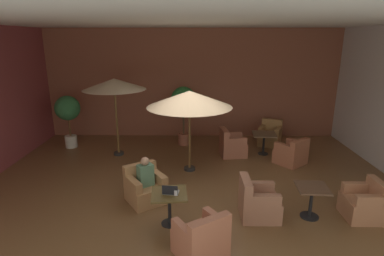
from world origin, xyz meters
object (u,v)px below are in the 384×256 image
(armchair_front_left_north, at_px, (201,239))
(open_laptop, at_px, (170,191))
(armchair_front_left_east, at_px, (145,188))
(iced_drink_cup, at_px, (176,192))
(armchair_front_right_north, at_px, (232,145))
(potted_tree_left_corner, at_px, (183,103))
(armchair_front_right_east, at_px, (291,154))
(armchair_front_right_south, at_px, (270,136))
(armchair_mid_center_east, at_px, (258,203))
(patio_umbrella_center_beige, at_px, (189,99))
(cafe_table_mid_center, at_px, (312,195))
(cafe_table_front_right, at_px, (264,137))
(armchair_mid_center_north, at_px, (364,204))
(patio_umbrella_tall_red, at_px, (114,85))
(potted_tree_mid_left, at_px, (68,112))
(patron_blue_shirt, at_px, (145,173))
(cafe_table_front_left, at_px, (169,200))

(armchair_front_left_north, height_order, open_laptop, open_laptop)
(armchair_front_left_north, distance_m, armchair_front_left_east, 2.27)
(armchair_front_left_east, bearing_deg, iced_drink_cup, -53.38)
(armchair_front_right_north, distance_m, open_laptop, 4.24)
(potted_tree_left_corner, bearing_deg, armchair_front_right_east, -28.16)
(armchair_front_left_north, xyz_separation_m, armchair_front_right_south, (2.54, 5.89, 0.00))
(armchair_mid_center_east, relative_size, iced_drink_cup, 7.91)
(armchair_front_right_north, distance_m, armchair_mid_center_east, 3.57)
(armchair_mid_center_east, bearing_deg, armchair_front_right_north, 91.92)
(open_laptop, bearing_deg, potted_tree_left_corner, 88.90)
(patio_umbrella_center_beige, xyz_separation_m, open_laptop, (-0.34, -2.73, -1.30))
(potted_tree_left_corner, bearing_deg, open_laptop, -91.10)
(armchair_front_left_north, distance_m, armchair_front_right_north, 4.92)
(cafe_table_mid_center, xyz_separation_m, iced_drink_cup, (-2.78, -0.36, 0.24))
(patio_umbrella_center_beige, bearing_deg, armchair_front_right_east, 9.00)
(armchair_front_left_east, relative_size, cafe_table_front_right, 1.37)
(armchair_mid_center_north, height_order, patio_umbrella_center_beige, patio_umbrella_center_beige)
(armchair_front_left_north, distance_m, iced_drink_cup, 1.08)
(armchair_mid_center_north, bearing_deg, armchair_front_right_north, 122.91)
(patio_umbrella_center_beige, bearing_deg, patio_umbrella_tall_red, 152.21)
(patio_umbrella_tall_red, bearing_deg, cafe_table_mid_center, -36.82)
(potted_tree_left_corner, bearing_deg, iced_drink_cup, -89.82)
(armchair_front_left_north, height_order, armchair_front_right_north, armchair_front_right_north)
(armchair_front_right_north, relative_size, patio_umbrella_center_beige, 0.38)
(armchair_front_right_north, bearing_deg, armchair_front_right_east, -21.72)
(patio_umbrella_tall_red, bearing_deg, armchair_front_left_east, -66.17)
(potted_tree_mid_left, bearing_deg, armchair_mid_center_north, -29.34)
(patron_blue_shirt, bearing_deg, open_laptop, -56.12)
(cafe_table_front_right, xyz_separation_m, armchair_front_right_south, (0.43, 0.95, -0.24))
(cafe_table_front_right, bearing_deg, iced_drink_cup, -122.47)
(cafe_table_mid_center, xyz_separation_m, armchair_mid_center_east, (-1.10, -0.00, -0.18))
(armchair_front_left_east, distance_m, armchair_front_right_north, 3.71)
(cafe_table_front_left, distance_m, cafe_table_front_right, 4.83)
(cafe_table_front_right, distance_m, cafe_table_mid_center, 3.71)
(armchair_front_right_east, relative_size, armchair_front_right_south, 1.08)
(cafe_table_mid_center, relative_size, iced_drink_cup, 6.27)
(armchair_front_right_south, height_order, iced_drink_cup, armchair_front_right_south)
(armchair_front_left_north, relative_size, iced_drink_cup, 9.48)
(armchair_front_left_north, distance_m, armchair_mid_center_north, 3.61)
(armchair_mid_center_north, bearing_deg, armchair_front_left_east, 171.58)
(patron_blue_shirt, bearing_deg, cafe_table_mid_center, -10.22)
(armchair_front_left_east, distance_m, patio_umbrella_center_beige, 2.65)
(armchair_front_left_north, height_order, armchair_mid_center_east, armchair_mid_center_east)
(armchair_front_left_north, relative_size, cafe_table_mid_center, 1.51)
(iced_drink_cup, bearing_deg, open_laptop, 154.10)
(potted_tree_left_corner, relative_size, patron_blue_shirt, 3.02)
(armchair_front_right_south, bearing_deg, armchair_mid_center_east, -106.09)
(cafe_table_front_left, relative_size, potted_tree_left_corner, 0.37)
(armchair_front_right_east, xyz_separation_m, patron_blue_shirt, (-3.98, -2.26, 0.39))
(armchair_front_left_north, bearing_deg, armchair_mid_center_north, 19.65)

